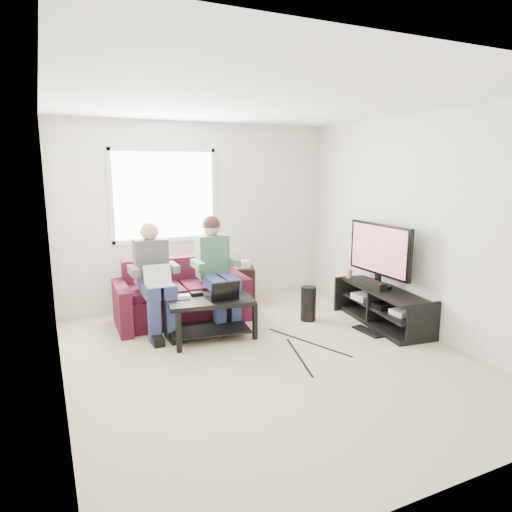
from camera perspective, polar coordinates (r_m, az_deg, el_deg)
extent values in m
plane|color=beige|center=(4.94, 1.70, -12.64)|extent=(4.50, 4.50, 0.00)
plane|color=white|center=(4.56, 1.89, 18.81)|extent=(4.50, 4.50, 0.00)
plane|color=silver|center=(6.64, -7.09, 5.08)|extent=(4.50, 0.00, 4.50)
plane|color=silver|center=(2.80, 23.21, -4.04)|extent=(4.50, 0.00, 4.50)
plane|color=silver|center=(4.09, -24.08, 0.43)|extent=(0.00, 4.50, 4.50)
plane|color=silver|center=(5.76, 19.86, 3.58)|extent=(0.00, 4.50, 4.50)
cube|color=white|center=(6.47, -11.37, 7.45)|extent=(1.40, 0.01, 1.20)
cube|color=silver|center=(6.46, -11.35, 7.45)|extent=(1.48, 0.04, 1.28)
cube|color=#451120|center=(6.09, -9.18, -6.17)|extent=(1.41, 0.79, 0.39)
cube|color=#451120|center=(6.28, -10.11, -1.90)|extent=(1.39, 0.25, 0.40)
cube|color=#451120|center=(5.91, -16.39, -6.16)|extent=(0.18, 0.85, 0.56)
cube|color=#451120|center=(6.30, -2.50, -4.63)|extent=(0.18, 0.85, 0.56)
cube|color=#451120|center=(5.92, -12.42, -4.31)|extent=(0.68, 0.64, 0.10)
cube|color=#451120|center=(6.10, -6.08, -3.64)|extent=(0.68, 0.64, 0.10)
cube|color=navy|center=(5.49, -13.14, -4.24)|extent=(0.16, 0.45, 0.14)
cube|color=navy|center=(5.53, -11.12, -4.04)|extent=(0.16, 0.45, 0.14)
cube|color=navy|center=(5.41, -12.57, -7.95)|extent=(0.13, 0.13, 0.49)
cube|color=navy|center=(5.45, -10.51, -7.72)|extent=(0.13, 0.13, 0.49)
cube|color=#525156|center=(5.76, -12.98, -0.66)|extent=(0.40, 0.22, 0.55)
sphere|color=tan|center=(5.71, -13.19, 3.01)|extent=(0.22, 0.22, 0.22)
cube|color=navy|center=(5.70, -5.26, -3.42)|extent=(0.16, 0.45, 0.14)
cube|color=navy|center=(5.77, -3.39, -3.22)|extent=(0.16, 0.45, 0.14)
cube|color=navy|center=(5.62, -4.55, -6.98)|extent=(0.13, 0.13, 0.49)
cube|color=navy|center=(5.69, -2.65, -6.72)|extent=(0.13, 0.13, 0.49)
cube|color=#4A4D4D|center=(5.97, -5.47, -0.01)|extent=(0.40, 0.22, 0.55)
sphere|color=tan|center=(5.93, -5.61, 3.53)|extent=(0.22, 0.22, 0.22)
sphere|color=#351A1E|center=(5.93, -5.61, 3.92)|extent=(0.23, 0.23, 0.23)
cube|color=black|center=(5.36, -5.79, -5.51)|extent=(1.05, 0.73, 0.05)
cube|color=black|center=(5.47, -5.72, -9.06)|extent=(0.96, 0.64, 0.02)
cube|color=black|center=(5.06, -9.64, -9.51)|extent=(0.05, 0.05, 0.44)
cube|color=black|center=(5.36, -0.13, -8.18)|extent=(0.05, 0.05, 0.44)
cube|color=black|center=(5.55, -11.15, -7.70)|extent=(0.05, 0.05, 0.44)
cube|color=black|center=(5.82, -2.37, -6.60)|extent=(0.05, 0.05, 0.44)
cube|color=silver|center=(5.37, -9.06, -5.05)|extent=(0.16, 0.12, 0.04)
cube|color=black|center=(5.48, -7.42, -4.68)|extent=(0.15, 0.10, 0.04)
cube|color=gray|center=(5.58, -3.41, -4.31)|extent=(0.15, 0.11, 0.04)
cube|color=black|center=(5.99, 15.56, -4.08)|extent=(0.63, 1.48, 0.04)
cube|color=black|center=(6.05, 15.45, -6.09)|extent=(0.58, 1.42, 0.03)
cube|color=black|center=(6.12, 15.35, -7.97)|extent=(0.63, 1.48, 0.06)
cube|color=black|center=(5.57, 20.15, -7.88)|extent=(0.43, 0.10, 0.48)
cube|color=black|center=(6.58, 11.49, -4.54)|extent=(0.43, 0.10, 0.48)
cube|color=black|center=(6.06, 14.96, -3.50)|extent=(0.12, 0.40, 0.04)
cube|color=black|center=(6.04, 15.00, -2.77)|extent=(0.06, 0.06, 0.12)
cube|color=black|center=(5.96, 15.19, 0.83)|extent=(0.05, 1.10, 0.65)
cube|color=#DC3368|center=(5.94, 14.96, 0.81)|extent=(0.01, 1.01, 0.58)
cube|color=black|center=(5.98, 14.09, -3.36)|extent=(0.12, 0.50, 0.10)
cylinder|color=#A57047|center=(6.42, 11.60, -2.17)|extent=(0.08, 0.08, 0.12)
cube|color=silver|center=(5.76, 18.07, -6.66)|extent=(0.30, 0.22, 0.06)
cube|color=gray|center=(6.26, 13.69, -4.92)|extent=(0.34, 0.26, 0.08)
cube|color=black|center=(6.00, 15.79, -5.76)|extent=(0.38, 0.30, 0.07)
cylinder|color=black|center=(6.04, 6.56, -5.93)|extent=(0.20, 0.20, 0.45)
cube|color=black|center=(5.80, 13.81, -9.15)|extent=(0.16, 0.44, 0.02)
cube|color=black|center=(6.75, -1.82, -3.66)|extent=(0.36, 0.36, 0.54)
cube|color=silver|center=(6.68, -1.84, -1.01)|extent=(0.22, 0.18, 0.10)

